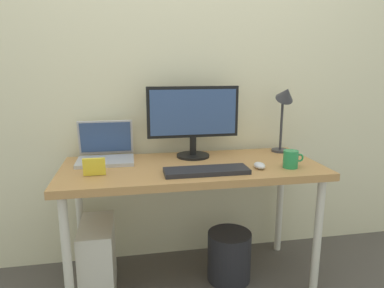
% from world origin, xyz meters
% --- Properties ---
extents(ground_plane, '(6.00, 6.00, 0.00)m').
position_xyz_m(ground_plane, '(0.00, 0.00, 0.00)').
color(ground_plane, '#4C4742').
extents(back_wall, '(4.40, 0.04, 2.60)m').
position_xyz_m(back_wall, '(0.00, 0.36, 1.30)').
color(back_wall, beige).
rests_on(back_wall, ground_plane).
extents(desk, '(1.44, 0.61, 0.72)m').
position_xyz_m(desk, '(0.00, 0.00, 0.66)').
color(desk, '#B7844C').
rests_on(desk, ground_plane).
extents(monitor, '(0.55, 0.20, 0.43)m').
position_xyz_m(monitor, '(0.04, 0.17, 0.97)').
color(monitor, black).
rests_on(monitor, desk).
extents(laptop, '(0.32, 0.26, 0.23)m').
position_xyz_m(laptop, '(-0.48, 0.19, 0.78)').
color(laptop, '#B2B2B7').
rests_on(laptop, desk).
extents(desk_lamp, '(0.11, 0.16, 0.44)m').
position_xyz_m(desk_lamp, '(0.62, 0.17, 1.04)').
color(desk_lamp, '#333338').
rests_on(desk_lamp, desk).
extents(keyboard, '(0.44, 0.14, 0.02)m').
position_xyz_m(keyboard, '(0.05, -0.16, 0.74)').
color(keyboard, '#232328').
rests_on(keyboard, desk).
extents(mouse, '(0.06, 0.09, 0.03)m').
position_xyz_m(mouse, '(0.35, -0.14, 0.74)').
color(mouse, silver).
rests_on(mouse, desk).
extents(coffee_mug, '(0.12, 0.08, 0.10)m').
position_xyz_m(coffee_mug, '(0.52, -0.15, 0.77)').
color(coffee_mug, '#268C4C').
rests_on(coffee_mug, desk).
extents(photo_frame, '(0.11, 0.03, 0.09)m').
position_xyz_m(photo_frame, '(-0.52, -0.11, 0.77)').
color(photo_frame, yellow).
rests_on(photo_frame, desk).
extents(computer_tower, '(0.18, 0.36, 0.42)m').
position_xyz_m(computer_tower, '(-0.54, -0.02, 0.21)').
color(computer_tower, silver).
rests_on(computer_tower, ground_plane).
extents(wastebasket, '(0.26, 0.26, 0.30)m').
position_xyz_m(wastebasket, '(0.22, -0.03, 0.15)').
color(wastebasket, '#232328').
rests_on(wastebasket, ground_plane).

